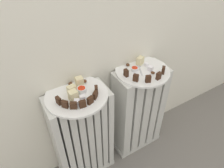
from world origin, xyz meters
name	(u,v)px	position (x,y,z in m)	size (l,w,h in m)	color
radiator_left	(83,137)	(-0.20, 0.28, 0.31)	(0.34, 0.17, 0.64)	silver
radiator_right	(138,111)	(0.20, 0.28, 0.31)	(0.34, 0.17, 0.64)	silver
plate_left	(77,95)	(-0.20, 0.28, 0.64)	(0.31, 0.31, 0.01)	white
plate_right	(142,71)	(0.20, 0.28, 0.64)	(0.31, 0.31, 0.01)	white
dark_cake_slice_left_0	(59,101)	(-0.30, 0.26, 0.67)	(0.03, 0.02, 0.04)	#382114
dark_cake_slice_left_1	(65,104)	(-0.28, 0.22, 0.67)	(0.03, 0.02, 0.04)	#382114
dark_cake_slice_left_2	(73,105)	(-0.25, 0.20, 0.67)	(0.03, 0.02, 0.04)	#382114
dark_cake_slice_left_3	(83,104)	(-0.21, 0.18, 0.67)	(0.03, 0.02, 0.04)	#382114
dark_cake_slice_left_4	(90,100)	(-0.17, 0.19, 0.67)	(0.03, 0.02, 0.04)	#382114
dark_cake_slice_left_5	(95,95)	(-0.14, 0.21, 0.67)	(0.03, 0.02, 0.04)	#382114
dark_cake_slice_left_6	(96,90)	(-0.11, 0.24, 0.67)	(0.03, 0.02, 0.04)	#382114
marble_cake_slice_left_0	(72,90)	(-0.22, 0.30, 0.67)	(0.04, 0.03, 0.04)	beige
marble_cake_slice_left_1	(73,96)	(-0.23, 0.25, 0.67)	(0.04, 0.04, 0.05)	beige
marble_cake_slice_left_2	(79,82)	(-0.16, 0.33, 0.67)	(0.04, 0.04, 0.05)	beige
turkish_delight_left_0	(77,102)	(-0.23, 0.21, 0.66)	(0.03, 0.03, 0.03)	white
turkish_delight_left_1	(82,98)	(-0.19, 0.23, 0.66)	(0.02, 0.02, 0.02)	white
medjool_date_left_0	(70,83)	(-0.20, 0.37, 0.66)	(0.02, 0.02, 0.01)	#4C2814
medjool_date_left_1	(85,81)	(-0.13, 0.34, 0.66)	(0.02, 0.02, 0.02)	#4C2814
jam_bowl_left	(82,90)	(-0.17, 0.28, 0.66)	(0.05, 0.05, 0.03)	white
dark_cake_slice_right_0	(126,73)	(0.09, 0.28, 0.67)	(0.03, 0.02, 0.04)	#382114
dark_cake_slice_right_1	(136,78)	(0.11, 0.22, 0.67)	(0.03, 0.02, 0.04)	#382114
dark_cake_slice_right_2	(148,79)	(0.16, 0.18, 0.67)	(0.03, 0.02, 0.04)	#382114
dark_cake_slice_right_3	(159,76)	(0.22, 0.17, 0.67)	(0.03, 0.02, 0.04)	#382114
dark_cake_slice_right_4	(163,70)	(0.28, 0.20, 0.67)	(0.03, 0.02, 0.04)	#382114
marble_cake_slice_right_0	(140,61)	(0.22, 0.34, 0.67)	(0.04, 0.03, 0.05)	beige
turkish_delight_right_0	(150,68)	(0.24, 0.25, 0.66)	(0.03, 0.03, 0.03)	white
turkish_delight_right_1	(146,65)	(0.24, 0.30, 0.66)	(0.02, 0.02, 0.02)	white
medjool_date_right_0	(128,65)	(0.15, 0.36, 0.66)	(0.02, 0.02, 0.02)	#4C2814
medjool_date_right_1	(153,73)	(0.23, 0.22, 0.66)	(0.02, 0.02, 0.01)	#4C2814
jam_bowl_right	(135,69)	(0.16, 0.30, 0.66)	(0.04, 0.04, 0.02)	white
fork	(140,69)	(0.19, 0.29, 0.65)	(0.06, 0.10, 0.00)	#B7B7BC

